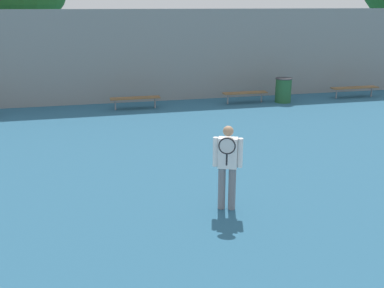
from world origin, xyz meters
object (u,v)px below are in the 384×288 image
(bench_courtside_near, at_px, (245,93))
(bench_by_gate, at_px, (135,98))
(trash_bin, at_px, (283,90))
(tennis_player, at_px, (227,163))
(bench_courtside_far, at_px, (355,88))

(bench_courtside_near, relative_size, bench_by_gate, 0.95)
(bench_by_gate, bearing_deg, trash_bin, -1.83)
(tennis_player, distance_m, bench_by_gate, 9.01)
(bench_by_gate, bearing_deg, bench_courtside_far, 0.00)
(tennis_player, bearing_deg, bench_courtside_near, 89.57)
(bench_courtside_far, bearing_deg, tennis_player, -133.43)
(trash_bin, bearing_deg, bench_by_gate, 178.17)
(bench_courtside_far, distance_m, bench_by_gate, 9.18)
(bench_by_gate, distance_m, trash_bin, 5.87)
(tennis_player, relative_size, bench_courtside_far, 0.80)
(tennis_player, xyz_separation_m, trash_bin, (5.17, 8.78, -0.44))
(tennis_player, bearing_deg, bench_by_gate, 116.03)
(tennis_player, distance_m, trash_bin, 10.20)
(bench_courtside_near, height_order, trash_bin, trash_bin)
(bench_courtside_near, bearing_deg, trash_bin, -6.93)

